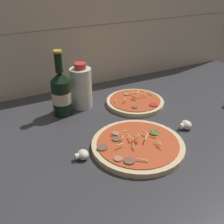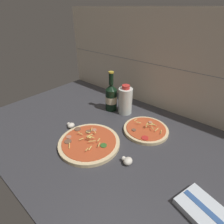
# 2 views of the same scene
# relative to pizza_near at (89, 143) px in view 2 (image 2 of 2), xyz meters

# --- Properties ---
(counter_slab) EXTENTS (1.60, 0.90, 0.03)m
(counter_slab) POSITION_rel_pizza_near_xyz_m (0.09, 0.09, -0.02)
(counter_slab) COLOR #38383D
(counter_slab) RESTS_ON ground
(tile_backsplash) EXTENTS (1.60, 0.01, 0.60)m
(tile_backsplash) POSITION_rel_pizza_near_xyz_m (0.09, 0.55, 0.26)
(tile_backsplash) COLOR beige
(tile_backsplash) RESTS_ON ground
(pizza_near) EXTENTS (0.30, 0.30, 0.05)m
(pizza_near) POSITION_rel_pizza_near_xyz_m (0.00, 0.00, 0.00)
(pizza_near) COLOR beige
(pizza_near) RESTS_ON counter_slab
(pizza_far) EXTENTS (0.24, 0.24, 0.05)m
(pizza_far) POSITION_rel_pizza_near_xyz_m (0.15, 0.27, -0.00)
(pizza_far) COLOR beige
(pizza_far) RESTS_ON counter_slab
(beer_bottle) EXTENTS (0.07, 0.07, 0.25)m
(beer_bottle) POSITION_rel_pizza_near_xyz_m (-0.14, 0.32, 0.08)
(beer_bottle) COLOR black
(beer_bottle) RESTS_ON counter_slab
(oil_bottle) EXTENTS (0.08, 0.08, 0.18)m
(oil_bottle) POSITION_rel_pizza_near_xyz_m (-0.05, 0.35, 0.07)
(oil_bottle) COLOR silver
(oil_bottle) RESTS_ON counter_slab
(mushroom_left) EXTENTS (0.04, 0.04, 0.03)m
(mushroom_left) POSITION_rel_pizza_near_xyz_m (0.21, 0.02, 0.00)
(mushroom_left) COLOR white
(mushroom_left) RESTS_ON counter_slab
(mushroom_right) EXTENTS (0.04, 0.04, 0.03)m
(mushroom_right) POSITION_rel_pizza_near_xyz_m (-0.18, 0.03, 0.00)
(mushroom_right) COLOR white
(mushroom_right) RESTS_ON counter_slab
(dish_towel) EXTENTS (0.20, 0.16, 0.03)m
(dish_towel) POSITION_rel_pizza_near_xyz_m (0.53, 0.01, 0.00)
(dish_towel) COLOR silver
(dish_towel) RESTS_ON counter_slab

